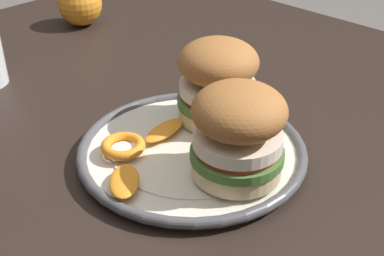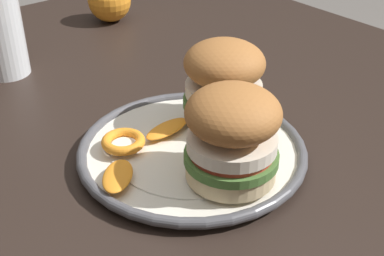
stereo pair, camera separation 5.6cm
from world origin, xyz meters
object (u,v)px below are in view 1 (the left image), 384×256
Objects in this scene: sandwich_half_left at (218,80)px; dining_table at (182,193)px; whole_orange at (80,4)px; dinner_plate at (192,151)px; sandwich_half_right at (238,131)px.

dining_table is at bearing -125.93° from sandwich_half_left.
sandwich_half_left reaches higher than whole_orange.
sandwich_half_right is (0.07, -0.01, 0.06)m from dinner_plate.
whole_orange reaches higher than dinner_plate.
dining_table is at bearing -19.25° from whole_orange.
dinner_plate is (0.05, -0.03, 0.11)m from dining_table.
dinner_plate is 1.94× the size of sandwich_half_right.
sandwich_half_left is (0.03, 0.04, 0.16)m from dining_table.
sandwich_half_left and sandwich_half_right have the same top height.
whole_orange is at bearing 160.75° from dining_table.
sandwich_half_right is at bearing -38.34° from sandwich_half_left.
dinner_plate is 3.30× the size of whole_orange.
sandwich_half_right is (0.09, -0.07, 0.00)m from sandwich_half_left.
dinner_plate is 0.47m from whole_orange.
sandwich_half_left is 1.69× the size of whole_orange.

